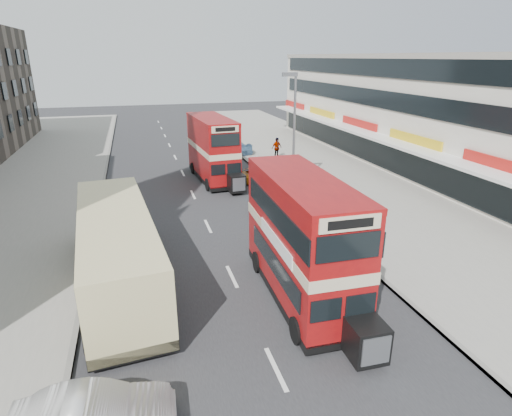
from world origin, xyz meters
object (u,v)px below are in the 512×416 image
object	(u,v)px
car_right_a	(288,202)
cyclist	(256,189)
car_right_c	(230,149)
coach	(117,247)
pedestrian_far	(277,148)
car_right_b	(251,176)
street_lamp	(293,126)
bus_main	(302,239)
bus_second	(213,149)
pedestrian_near	(340,203)

from	to	relation	value
car_right_a	cyclist	size ratio (longest dim) A/B	2.33
car_right_c	car_right_a	bearing A→B (deg)	2.49
coach	cyclist	distance (m)	12.79
coach	pedestrian_far	distance (m)	23.97
car_right_b	cyclist	distance (m)	3.79
street_lamp	pedestrian_far	distance (m)	11.32
car_right_a	pedestrian_far	distance (m)	14.06
bus_main	car_right_a	bearing A→B (deg)	-105.92
car_right_b	cyclist	xyz separation A→B (m)	(-0.71, -3.72, 0.12)
street_lamp	car_right_a	bearing A→B (deg)	-113.83
bus_main	bus_second	world-z (taller)	bus_main
bus_main	car_right_b	distance (m)	16.38
car_right_c	cyclist	distance (m)	12.92
coach	pedestrian_near	distance (m)	12.76
pedestrian_far	pedestrian_near	bearing A→B (deg)	-117.20
bus_second	street_lamp	bearing A→B (deg)	125.55
coach	car_right_a	world-z (taller)	coach
street_lamp	pedestrian_far	bearing A→B (deg)	76.67
car_right_c	cyclist	xyz separation A→B (m)	(-1.09, -12.87, -0.09)
street_lamp	car_right_c	distance (m)	13.65
bus_main	car_right_b	xyz separation A→B (m)	(2.43, 16.08, -1.95)
coach	car_right_c	world-z (taller)	coach
street_lamp	bus_second	xyz separation A→B (m)	(-4.42, 5.35, -2.34)
bus_main	pedestrian_far	size ratio (longest dim) A/B	4.53
cyclist	car_right_b	bearing A→B (deg)	77.11
bus_main	pedestrian_near	xyz separation A→B (m)	(5.19, 6.99, -1.39)
bus_main	bus_second	size ratio (longest dim) A/B	1.02
car_right_c	pedestrian_far	bearing A→B (deg)	59.14
bus_second	coach	distance (m)	16.14
bus_main	pedestrian_far	distance (m)	23.70
bus_second	car_right_c	bearing A→B (deg)	-115.45
bus_main	car_right_b	size ratio (longest dim) A/B	2.22
coach	car_right_b	xyz separation A→B (m)	(9.34, 13.11, -1.17)
pedestrian_near	pedestrian_far	world-z (taller)	pedestrian_far
street_lamp	pedestrian_far	size ratio (longest dim) A/B	4.26
street_lamp	pedestrian_far	xyz separation A→B (m)	(2.47, 10.42, -3.68)
street_lamp	bus_main	size ratio (longest dim) A/B	0.94
bus_main	car_right_b	world-z (taller)	bus_main
street_lamp	cyclist	size ratio (longest dim) A/B	4.16
coach	bus_second	bearing A→B (deg)	60.21
car_right_a	car_right_c	world-z (taller)	car_right_c
cyclist	pedestrian_far	bearing A→B (deg)	62.18
car_right_b	pedestrian_far	distance (m)	7.89
pedestrian_far	cyclist	size ratio (longest dim) A/B	0.98
car_right_c	cyclist	bearing A→B (deg)	-2.55
street_lamp	bus_main	distance (m)	13.18
bus_main	car_right_c	distance (m)	25.45
bus_second	pedestrian_far	xyz separation A→B (m)	(6.88, 5.07, -1.34)
pedestrian_near	pedestrian_far	bearing A→B (deg)	-117.74
bus_main	pedestrian_far	xyz separation A→B (m)	(6.70, 22.69, -1.39)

